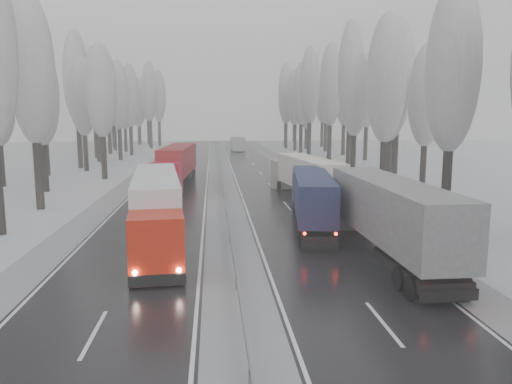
{
  "coord_description": "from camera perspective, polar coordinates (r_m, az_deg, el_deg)",
  "views": [
    {
      "loc": [
        -0.98,
        -17.07,
        7.7
      ],
      "look_at": [
        2.07,
        17.99,
        2.2
      ],
      "focal_mm": 35.0,
      "sensor_mm": 36.0,
      "label": 1
    }
  ],
  "objects": [
    {
      "name": "tree_32",
      "position": [
        107.79,
        4.52,
        10.7
      ],
      "size": [
        3.6,
        3.6,
        17.33
      ],
      "color": "black",
      "rests_on": "ground"
    },
    {
      "name": "tree_29",
      "position": [
        96.33,
        10.08,
        11.11
      ],
      "size": [
        3.6,
        3.6,
        18.11
      ],
      "color": "black",
      "rests_on": "ground"
    },
    {
      "name": "tree_28",
      "position": [
        90.83,
        6.17,
        11.95
      ],
      "size": [
        3.6,
        3.6,
        19.62
      ],
      "color": "black",
      "rests_on": "ground"
    },
    {
      "name": "truck_red_red",
      "position": [
        54.28,
        -9.04,
        3.25
      ],
      "size": [
        3.65,
        16.69,
        4.25
      ],
      "rotation": [
        0.0,
        0.0,
        -0.06
      ],
      "color": "#B10A1E",
      "rests_on": "ground"
    },
    {
      "name": "tree_79",
      "position": [
        137.79,
        -13.24,
        10.03
      ],
      "size": [
        3.6,
        3.6,
        17.07
      ],
      "color": "black",
      "rests_on": "ground"
    },
    {
      "name": "tree_18",
      "position": [
        46.84,
        14.7,
        12.27
      ],
      "size": [
        3.6,
        3.6,
        16.58
      ],
      "color": "black",
      "rests_on": "ground"
    },
    {
      "name": "tree_23",
      "position": [
        70.97,
        15.26,
        9.44
      ],
      "size": [
        3.6,
        3.6,
        13.55
      ],
      "color": "black",
      "rests_on": "ground"
    },
    {
      "name": "tree_21",
      "position": [
        60.22,
        15.96,
        12.64
      ],
      "size": [
        3.6,
        3.6,
        18.62
      ],
      "color": "black",
      "rests_on": "ground"
    },
    {
      "name": "tree_16",
      "position": [
        36.57,
        21.6,
        12.93
      ],
      "size": [
        3.6,
        3.6,
        16.53
      ],
      "color": "black",
      "rests_on": "ground"
    },
    {
      "name": "tree_39",
      "position": [
        139.65,
        4.39,
        9.98
      ],
      "size": [
        3.6,
        3.6,
        16.19
      ],
      "color": "black",
      "rests_on": "ground"
    },
    {
      "name": "tree_20",
      "position": [
        55.6,
        15.18,
        11.1
      ],
      "size": [
        3.6,
        3.6,
        15.71
      ],
      "color": "black",
      "rests_on": "ground"
    },
    {
      "name": "tree_35",
      "position": [
        120.28,
        7.62,
        10.74
      ],
      "size": [
        3.6,
        3.6,
        18.25
      ],
      "color": "black",
      "rests_on": "ground"
    },
    {
      "name": "tree_65",
      "position": [
        76.37,
        -19.87,
        12.0
      ],
      "size": [
        3.6,
        3.6,
        19.48
      ],
      "color": "black",
      "rests_on": "ground"
    },
    {
      "name": "median_guardrail",
      "position": [
        47.6,
        -3.73,
        0.28
      ],
      "size": [
        0.12,
        200.0,
        0.76
      ],
      "color": "slate",
      "rests_on": "ground"
    },
    {
      "name": "shoulder_right",
      "position": [
        48.99,
        8.29,
        -0.23
      ],
      "size": [
        2.4,
        200.0,
        0.04
      ],
      "primitive_type": "cube",
      "color": "gray",
      "rests_on": "ground"
    },
    {
      "name": "tree_22",
      "position": [
        65.26,
        11.26,
        10.95
      ],
      "size": [
        3.6,
        3.6,
        15.86
      ],
      "color": "black",
      "rests_on": "ground"
    },
    {
      "name": "tree_72",
      "position": [
        107.14,
        -14.82,
        9.69
      ],
      "size": [
        3.6,
        3.6,
        15.11
      ],
      "color": "black",
      "rests_on": "ground"
    },
    {
      "name": "shoulder_left",
      "position": [
        48.58,
        -15.84,
        -0.55
      ],
      "size": [
        2.4,
        200.0,
        0.04
      ],
      "primitive_type": "cube",
      "color": "gray",
      "rests_on": "ground"
    },
    {
      "name": "tree_70",
      "position": [
        97.53,
        -14.26,
        10.57
      ],
      "size": [
        3.6,
        3.6,
        17.09
      ],
      "color": "black",
      "rests_on": "ground"
    },
    {
      "name": "tree_24",
      "position": [
        70.87,
        10.79,
        13.17
      ],
      "size": [
        3.6,
        3.6,
        20.49
      ],
      "color": "black",
      "rests_on": "ground"
    },
    {
      "name": "tree_78",
      "position": [
        133.51,
        -12.32,
        10.78
      ],
      "size": [
        3.6,
        3.6,
        19.55
      ],
      "color": "black",
      "rests_on": "ground"
    },
    {
      "name": "tree_75",
      "position": [
        122.69,
        -16.15,
        10.54
      ],
      "size": [
        3.6,
        3.6,
        18.6
      ],
      "color": "black",
      "rests_on": "ground"
    },
    {
      "name": "carriageway_left",
      "position": [
        47.89,
        -10.02,
        -0.49
      ],
      "size": [
        7.5,
        200.0,
        0.03
      ],
      "primitive_type": "cube",
      "color": "black",
      "rests_on": "ground"
    },
    {
      "name": "box_truck_distant",
      "position": [
        106.22,
        -2.13,
        5.55
      ],
      "size": [
        2.8,
        8.22,
        3.04
      ],
      "rotation": [
        0.0,
        0.0,
        0.04
      ],
      "color": "#ADAEB4",
      "rests_on": "ground"
    },
    {
      "name": "truck_grey_tarp",
      "position": [
        27.92,
        14.34,
        -2.12
      ],
      "size": [
        2.9,
        16.8,
        4.29
      ],
      "rotation": [
        0.0,
        0.0,
        0.02
      ],
      "color": "#424247",
      "rests_on": "ground"
    },
    {
      "name": "tree_64",
      "position": [
        71.93,
        -19.18,
        10.2
      ],
      "size": [
        3.6,
        3.6,
        15.42
      ],
      "color": "black",
      "rests_on": "ground"
    },
    {
      "name": "tree_27",
      "position": [
        86.34,
        12.59,
        11.1
      ],
      "size": [
        3.6,
        3.6,
        17.62
      ],
      "color": "black",
      "rests_on": "ground"
    },
    {
      "name": "truck_cream_box",
      "position": [
        45.36,
        5.64,
        1.96
      ],
      "size": [
        4.38,
        15.3,
        3.89
      ],
      "rotation": [
        0.0,
        0.0,
        0.13
      ],
      "color": "#A2A090",
      "rests_on": "ground"
    },
    {
      "name": "tree_66",
      "position": [
        81.28,
        -17.44,
        9.99
      ],
      "size": [
        3.6,
        3.6,
        15.23
      ],
      "color": "black",
      "rests_on": "ground"
    },
    {
      "name": "tree_68",
      "position": [
        87.64,
        -15.48,
        10.56
      ],
      "size": [
        3.6,
        3.6,
        16.65
      ],
      "color": "black",
      "rests_on": "ground"
    },
    {
      "name": "median_slush",
      "position": [
        47.7,
        -3.72,
        -0.4
      ],
      "size": [
        3.0,
        200.0,
        0.04
      ],
      "primitive_type": "cube",
      "color": "gray",
      "rests_on": "ground"
    },
    {
      "name": "tree_58",
      "position": [
        44.11,
        -24.27,
        12.54
      ],
      "size": [
        3.6,
        3.6,
        17.21
      ],
      "color": "black",
      "rests_on": "ground"
    },
    {
      "name": "truck_blue_box",
      "position": [
        35.02,
        6.34,
        -0.27
      ],
      "size": [
        4.12,
        14.56,
        3.7
      ],
      "rotation": [
        0.0,
        0.0,
        -0.13
      ],
      "color": "#1F264E",
      "rests_on": "ground"
    },
    {
      "name": "tree_30",
      "position": [
        100.39,
        5.2,
        11.02
      ],
      "size": [
        3.6,
        3.6,
        17.86
      ],
      "color": "black",
      "rests_on": "ground"
    },
    {
      "name": "tree_26",
      "position": [
        80.63,
        8.52,
        11.92
      ],
      "size": [
        3.6,
        3.6,
        18.78
      ],
      "color": "black",
      "rests_on": "ground"
    },
    {
      "name": "tree_25",
      "position": [
        76.72,
        15.04,
        12.19
      ],
      "size": [
        3.6,
        3.6,
        19.44
      ],
      "color": "black",
      "rests_on": "ground"
    },
    {
      "name": "tree_38",
      "position": [
        135.3,
        3.47,
        10.51
      ],
      "size": [
        3.6,
        3.6,
        17.97
      ],
      "color": "black",
      "rests_on": "ground"
    },
    {
      "name": "truck_red_white",
      "position": [
        30.08,
        -11.33,
        -1.44
      ],
      "size": [
        4.21,
        16.18,
        4.11
      ],
      "rotation": [
        0.0,
        0.0,
        0.11
      ],
      "color": "red",
      "rests_on": "ground"
    },
    {
      "name": "tree_71",
      "position": [
        102.38,
        -16.61,
        11.28
      ],
      "size": [
        3.6,
        3.6,
        19.61
      ],
      "color": "black",
      "rests_on": "ground"
    },
    {
      "name": "tree_63",
      "position": [
        68.15,
        -23.23,
        10.86
      ],
      "size": [
        3.6,
        3.6,
        16.88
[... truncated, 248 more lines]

